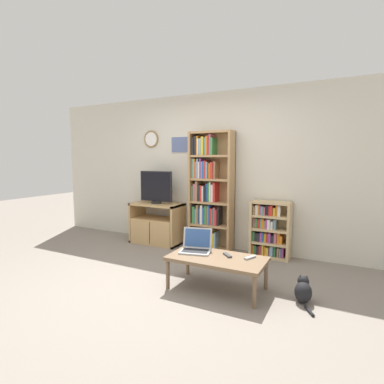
{
  "coord_description": "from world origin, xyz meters",
  "views": [
    {
      "loc": [
        2.03,
        -2.81,
        1.5
      ],
      "look_at": [
        0.06,
        1.02,
        1.02
      ],
      "focal_mm": 28.0,
      "sensor_mm": 36.0,
      "label": 1
    }
  ],
  "objects_px": {
    "laptop": "(196,246)",
    "remote_near_laptop": "(227,255)",
    "bookshelf_short": "(269,230)",
    "remote_far_from_laptop": "(250,258)",
    "bookshelf_tall": "(209,193)",
    "television": "(156,187)",
    "coffee_table": "(217,260)",
    "cat": "(303,291)",
    "tv_stand": "(157,223)"
  },
  "relations": [
    {
      "from": "tv_stand",
      "to": "bookshelf_tall",
      "type": "height_order",
      "value": "bookshelf_tall"
    },
    {
      "from": "bookshelf_tall",
      "to": "coffee_table",
      "type": "relative_size",
      "value": 1.76
    },
    {
      "from": "bookshelf_short",
      "to": "remote_near_laptop",
      "type": "bearing_deg",
      "value": -97.51
    },
    {
      "from": "remote_near_laptop",
      "to": "cat",
      "type": "xyz_separation_m",
      "value": [
        0.84,
        0.04,
        -0.27
      ]
    },
    {
      "from": "laptop",
      "to": "remote_far_from_laptop",
      "type": "height_order",
      "value": "laptop"
    },
    {
      "from": "remote_near_laptop",
      "to": "cat",
      "type": "bearing_deg",
      "value": -42.84
    },
    {
      "from": "bookshelf_tall",
      "to": "tv_stand",
      "type": "bearing_deg",
      "value": -171.0
    },
    {
      "from": "bookshelf_tall",
      "to": "remote_far_from_laptop",
      "type": "height_order",
      "value": "bookshelf_tall"
    },
    {
      "from": "bookshelf_tall",
      "to": "remote_far_from_laptop",
      "type": "xyz_separation_m",
      "value": [
        1.1,
        -1.32,
        -0.55
      ]
    },
    {
      "from": "remote_near_laptop",
      "to": "remote_far_from_laptop",
      "type": "xyz_separation_m",
      "value": [
        0.26,
        0.04,
        0.0
      ]
    },
    {
      "from": "tv_stand",
      "to": "bookshelf_short",
      "type": "bearing_deg",
      "value": 4.25
    },
    {
      "from": "bookshelf_tall",
      "to": "bookshelf_short",
      "type": "xyz_separation_m",
      "value": [
        1.02,
        -0.0,
        -0.52
      ]
    },
    {
      "from": "cat",
      "to": "laptop",
      "type": "bearing_deg",
      "value": 173.04
    },
    {
      "from": "remote_near_laptop",
      "to": "cat",
      "type": "height_order",
      "value": "remote_near_laptop"
    },
    {
      "from": "bookshelf_tall",
      "to": "television",
      "type": "bearing_deg",
      "value": -170.32
    },
    {
      "from": "tv_stand",
      "to": "laptop",
      "type": "xyz_separation_m",
      "value": [
        1.38,
        -1.2,
        0.09
      ]
    },
    {
      "from": "cat",
      "to": "coffee_table",
      "type": "bearing_deg",
      "value": 179.2
    },
    {
      "from": "bookshelf_tall",
      "to": "remote_near_laptop",
      "type": "distance_m",
      "value": 1.69
    },
    {
      "from": "coffee_table",
      "to": "cat",
      "type": "bearing_deg",
      "value": 7.73
    },
    {
      "from": "cat",
      "to": "television",
      "type": "bearing_deg",
      "value": 147.68
    },
    {
      "from": "bookshelf_short",
      "to": "coffee_table",
      "type": "xyz_separation_m",
      "value": [
        -0.27,
        -1.44,
        -0.07
      ]
    },
    {
      "from": "television",
      "to": "laptop",
      "type": "relative_size",
      "value": 1.5
    },
    {
      "from": "coffee_table",
      "to": "remote_far_from_laptop",
      "type": "distance_m",
      "value": 0.38
    },
    {
      "from": "remote_far_from_laptop",
      "to": "bookshelf_short",
      "type": "bearing_deg",
      "value": 117.09
    },
    {
      "from": "tv_stand",
      "to": "cat",
      "type": "distance_m",
      "value": 2.88
    },
    {
      "from": "bookshelf_short",
      "to": "cat",
      "type": "distance_m",
      "value": 1.5
    },
    {
      "from": "tv_stand",
      "to": "bookshelf_tall",
      "type": "bearing_deg",
      "value": 9.0
    },
    {
      "from": "tv_stand",
      "to": "remote_far_from_laptop",
      "type": "xyz_separation_m",
      "value": [
        2.05,
        -1.17,
        0.03
      ]
    },
    {
      "from": "bookshelf_tall",
      "to": "laptop",
      "type": "relative_size",
      "value": 4.65
    },
    {
      "from": "laptop",
      "to": "coffee_table",
      "type": "bearing_deg",
      "value": -30.82
    },
    {
      "from": "tv_stand",
      "to": "bookshelf_tall",
      "type": "xyz_separation_m",
      "value": [
        0.94,
        0.15,
        0.58
      ]
    },
    {
      "from": "tv_stand",
      "to": "remote_far_from_laptop",
      "type": "height_order",
      "value": "tv_stand"
    },
    {
      "from": "television",
      "to": "remote_far_from_laptop",
      "type": "xyz_separation_m",
      "value": [
        2.04,
        -1.16,
        -0.61
      ]
    },
    {
      "from": "remote_far_from_laptop",
      "to": "cat",
      "type": "height_order",
      "value": "remote_far_from_laptop"
    },
    {
      "from": "tv_stand",
      "to": "bookshelf_short",
      "type": "xyz_separation_m",
      "value": [
        1.97,
        0.15,
        0.06
      ]
    },
    {
      "from": "bookshelf_short",
      "to": "laptop",
      "type": "height_order",
      "value": "bookshelf_short"
    },
    {
      "from": "bookshelf_tall",
      "to": "laptop",
      "type": "bearing_deg",
      "value": -71.92
    },
    {
      "from": "bookshelf_short",
      "to": "laptop",
      "type": "xyz_separation_m",
      "value": [
        -0.58,
        -1.35,
        0.03
      ]
    },
    {
      "from": "bookshelf_short",
      "to": "laptop",
      "type": "bearing_deg",
      "value": -113.39
    },
    {
      "from": "bookshelf_short",
      "to": "remote_far_from_laptop",
      "type": "relative_size",
      "value": 5.26
    },
    {
      "from": "laptop",
      "to": "remote_near_laptop",
      "type": "bearing_deg",
      "value": -14.48
    },
    {
      "from": "coffee_table",
      "to": "remote_near_laptop",
      "type": "height_order",
      "value": "remote_near_laptop"
    },
    {
      "from": "laptop",
      "to": "cat",
      "type": "relative_size",
      "value": 1.04
    },
    {
      "from": "coffee_table",
      "to": "remote_near_laptop",
      "type": "xyz_separation_m",
      "value": [
        0.09,
        0.09,
        0.05
      ]
    },
    {
      "from": "bookshelf_tall",
      "to": "remote_far_from_laptop",
      "type": "relative_size",
      "value": 11.86
    },
    {
      "from": "laptop",
      "to": "television",
      "type": "bearing_deg",
      "value": 124.99
    },
    {
      "from": "television",
      "to": "cat",
      "type": "height_order",
      "value": "television"
    },
    {
      "from": "tv_stand",
      "to": "coffee_table",
      "type": "xyz_separation_m",
      "value": [
        1.7,
        -1.29,
        -0.02
      ]
    },
    {
      "from": "television",
      "to": "bookshelf_short",
      "type": "xyz_separation_m",
      "value": [
        1.96,
        0.16,
        -0.59
      ]
    },
    {
      "from": "remote_near_laptop",
      "to": "laptop",
      "type": "bearing_deg",
      "value": 134.48
    }
  ]
}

